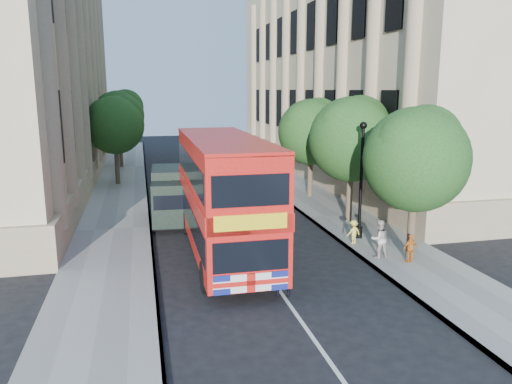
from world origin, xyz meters
TOP-DOWN VIEW (x-y plane):
  - ground at (0.00, 0.00)m, footprint 120.00×120.00m
  - pavement_right at (5.75, 10.00)m, footprint 3.50×80.00m
  - pavement_left at (-5.75, 10.00)m, footprint 3.50×80.00m
  - building_right at (13.80, 24.00)m, footprint 12.00×38.00m
  - tree_right_near at (5.84, 3.03)m, footprint 4.00×4.00m
  - tree_right_mid at (5.84, 9.03)m, footprint 4.20×4.20m
  - tree_right_far at (5.84, 15.03)m, footprint 4.00×4.00m
  - tree_left_far at (-5.96, 22.03)m, footprint 4.00×4.00m
  - tree_left_back at (-5.96, 30.03)m, footprint 4.20×4.20m
  - lamp_post at (5.00, 6.00)m, footprint 0.32×0.32m
  - double_decker_bus at (-1.20, 5.34)m, footprint 2.78×10.23m
  - box_van at (-2.91, 11.00)m, footprint 2.16×4.82m
  - police_constable at (-0.03, 0.83)m, footprint 0.78×0.60m
  - woman_pedestrian at (4.64, 3.38)m, footprint 0.79×0.65m
  - child_a at (5.54, 2.55)m, footprint 0.68×0.35m
  - child_b at (4.40, 5.26)m, footprint 0.75×0.55m

SIDE VIEW (x-z plane):
  - ground at x=0.00m, z-range 0.00..0.00m
  - pavement_right at x=5.75m, z-range 0.00..0.12m
  - pavement_left at x=-5.75m, z-range 0.00..0.12m
  - child_b at x=4.40m, z-range 0.12..1.15m
  - child_a at x=5.54m, z-range 0.12..1.24m
  - woman_pedestrian at x=4.64m, z-range 0.12..1.63m
  - police_constable at x=-0.03m, z-range 0.00..1.93m
  - box_van at x=-2.91m, z-range -0.03..2.67m
  - lamp_post at x=5.00m, z-range -0.07..5.09m
  - double_decker_bus at x=-1.20m, z-range 0.25..4.96m
  - tree_right_near at x=5.84m, z-range 1.21..7.29m
  - tree_right_far at x=5.84m, z-range 1.24..7.39m
  - tree_left_far at x=-5.96m, z-range 1.30..7.59m
  - tree_right_mid at x=5.84m, z-range 1.26..7.63m
  - tree_left_back at x=-5.96m, z-range 1.38..8.03m
  - building_right at x=13.80m, z-range 0.00..18.00m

